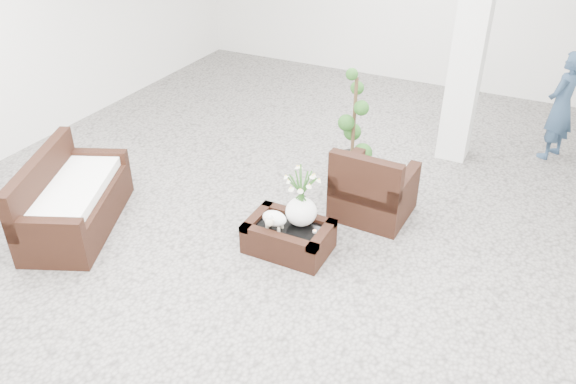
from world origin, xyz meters
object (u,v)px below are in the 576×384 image
at_px(armchair, 375,180).
at_px(loveseat, 74,193).
at_px(coffee_table, 289,238).
at_px(topiary, 354,122).

relative_size(armchair, loveseat, 0.55).
height_order(coffee_table, armchair, armchair).
relative_size(coffee_table, armchair, 0.99).
xyz_separation_m(coffee_table, loveseat, (-2.40, -0.69, 0.29)).
distance_m(loveseat, topiary, 3.60).
bearing_deg(armchair, loveseat, 33.13).
distance_m(armchair, loveseat, 3.48).
distance_m(coffee_table, armchair, 1.29).
bearing_deg(armchair, topiary, -53.54).
bearing_deg(coffee_table, topiary, 91.41).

